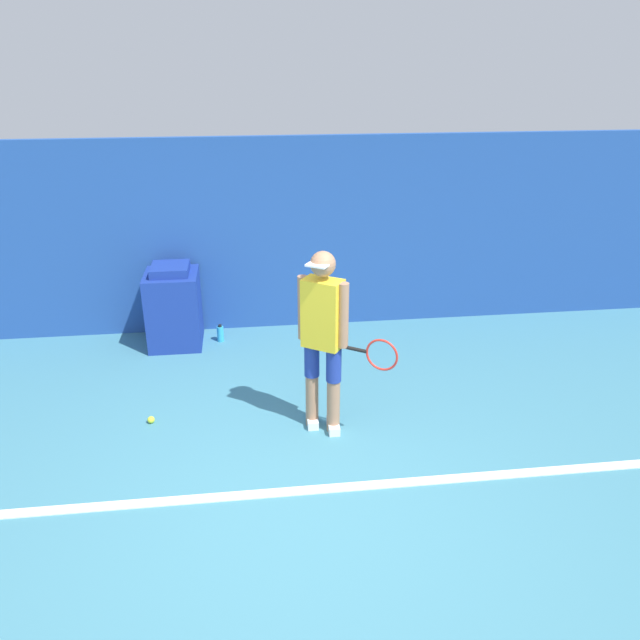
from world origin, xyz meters
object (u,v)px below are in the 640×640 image
object	(u,v)px
tennis_player	(324,334)
tennis_ball	(151,420)
water_bottle	(220,334)
covered_chair	(174,307)

from	to	relation	value
tennis_player	tennis_ball	bearing A→B (deg)	-155.97
tennis_ball	water_bottle	bearing A→B (deg)	70.68
tennis_player	covered_chair	bearing A→B (deg)	160.45
tennis_ball	covered_chair	bearing A→B (deg)	86.95
tennis_player	covered_chair	size ratio (longest dim) A/B	1.74
tennis_player	covered_chair	world-z (taller)	tennis_player
tennis_player	water_bottle	size ratio (longest dim) A/B	8.03
tennis_ball	covered_chair	xyz separation A→B (m)	(0.09, 1.76, 0.44)
water_bottle	tennis_player	bearing A→B (deg)	-63.66
tennis_ball	covered_chair	distance (m)	1.82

